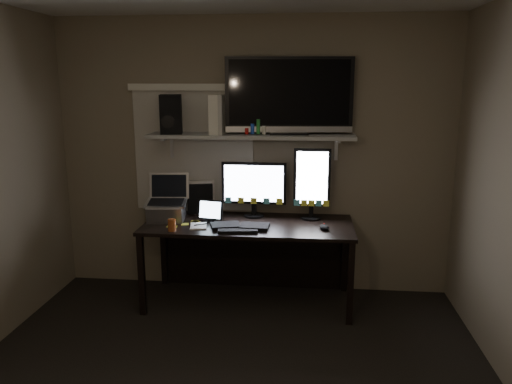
# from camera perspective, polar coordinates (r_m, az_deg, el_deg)

# --- Properties ---
(back_wall) EXTENTS (3.60, 0.00, 3.60)m
(back_wall) POSITION_cam_1_polar(r_m,az_deg,el_deg) (4.57, -0.34, 3.99)
(back_wall) COLOR #776B55
(back_wall) RESTS_ON floor
(window_blinds) EXTENTS (1.10, 0.02, 1.10)m
(window_blinds) POSITION_cam_1_polar(r_m,az_deg,el_deg) (4.64, -7.15, 4.64)
(window_blinds) COLOR beige
(window_blinds) RESTS_ON back_wall
(desk) EXTENTS (1.80, 0.75, 0.73)m
(desk) POSITION_cam_1_polar(r_m,az_deg,el_deg) (4.49, -0.68, -5.32)
(desk) COLOR black
(desk) RESTS_ON floor
(wall_shelf) EXTENTS (1.80, 0.35, 0.03)m
(wall_shelf) POSITION_cam_1_polar(r_m,az_deg,el_deg) (4.37, -0.59, 6.43)
(wall_shelf) COLOR #A2A29E
(wall_shelf) RESTS_ON back_wall
(monitor_landscape) EXTENTS (0.58, 0.07, 0.51)m
(monitor_landscape) POSITION_cam_1_polar(r_m,az_deg,el_deg) (4.48, -0.24, 0.35)
(monitor_landscape) COLOR black
(monitor_landscape) RESTS_ON desk
(monitor_portrait) EXTENTS (0.32, 0.07, 0.64)m
(monitor_portrait) POSITION_cam_1_polar(r_m,az_deg,el_deg) (4.41, 6.40, 0.97)
(monitor_portrait) COLOR black
(monitor_portrait) RESTS_ON desk
(keyboard) EXTENTS (0.51, 0.25, 0.03)m
(keyboard) POSITION_cam_1_polar(r_m,az_deg,el_deg) (4.19, -1.85, -3.93)
(keyboard) COLOR black
(keyboard) RESTS_ON desk
(mouse) EXTENTS (0.10, 0.13, 0.04)m
(mouse) POSITION_cam_1_polar(r_m,az_deg,el_deg) (4.18, 7.81, -4.00)
(mouse) COLOR black
(mouse) RESTS_ON desk
(notepad) EXTENTS (0.17, 0.21, 0.01)m
(notepad) POSITION_cam_1_polar(r_m,az_deg,el_deg) (4.25, -6.59, -3.88)
(notepad) COLOR white
(notepad) RESTS_ON desk
(tablet) EXTENTS (0.24, 0.14, 0.20)m
(tablet) POSITION_cam_1_polar(r_m,az_deg,el_deg) (4.35, -5.23, -2.17)
(tablet) COLOR black
(tablet) RESTS_ON desk
(file_sorter) EXTENTS (0.25, 0.17, 0.30)m
(file_sorter) POSITION_cam_1_polar(r_m,az_deg,el_deg) (4.67, -6.44, -0.56)
(file_sorter) COLOR black
(file_sorter) RESTS_ON desk
(laptop) EXTENTS (0.38, 0.32, 0.40)m
(laptop) POSITION_cam_1_polar(r_m,az_deg,el_deg) (4.43, -10.26, -0.74)
(laptop) COLOR #BBBBC0
(laptop) RESTS_ON desk
(cup) EXTENTS (0.07, 0.07, 0.10)m
(cup) POSITION_cam_1_polar(r_m,az_deg,el_deg) (4.16, -9.59, -3.75)
(cup) COLOR #98441B
(cup) RESTS_ON desk
(sticky_notes) EXTENTS (0.33, 0.28, 0.00)m
(sticky_notes) POSITION_cam_1_polar(r_m,az_deg,el_deg) (4.36, -8.42, -3.57)
(sticky_notes) COLOR #FAF944
(sticky_notes) RESTS_ON desk
(tv) EXTENTS (1.11, 0.30, 0.66)m
(tv) POSITION_cam_1_polar(r_m,az_deg,el_deg) (4.36, 3.80, 10.91)
(tv) COLOR black
(tv) RESTS_ON wall_shelf
(game_console) EXTENTS (0.16, 0.30, 0.34)m
(game_console) POSITION_cam_1_polar(r_m,az_deg,el_deg) (4.42, -4.15, 8.86)
(game_console) COLOR silver
(game_console) RESTS_ON wall_shelf
(speaker) EXTENTS (0.23, 0.26, 0.34)m
(speaker) POSITION_cam_1_polar(r_m,az_deg,el_deg) (4.48, -9.69, 8.76)
(speaker) COLOR black
(speaker) RESTS_ON wall_shelf
(bottles) EXTENTS (0.20, 0.11, 0.12)m
(bottles) POSITION_cam_1_polar(r_m,az_deg,el_deg) (4.33, -0.08, 7.39)
(bottles) COLOR #A50F0C
(bottles) RESTS_ON wall_shelf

